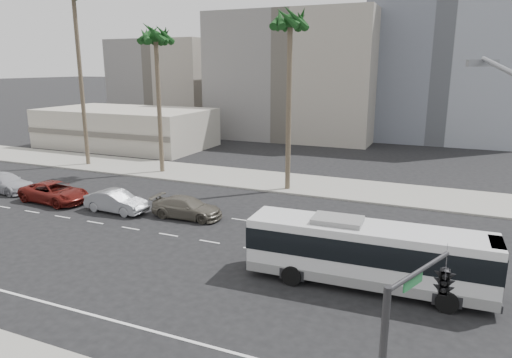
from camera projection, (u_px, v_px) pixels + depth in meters
The scene contains 15 objects.
ground at pixel (254, 249), 26.94m from camera, with size 700.00×700.00×0.00m, color black.
sidewalk_north at pixel (324, 186), 40.73m from camera, with size 120.00×7.00×0.15m, color gray.
commercial_low at pixel (126, 128), 61.03m from camera, with size 22.00×12.16×5.00m.
midrise_beige_west at pixel (300, 76), 69.49m from camera, with size 24.00×18.00×18.00m, color gray.
midrise_gray_center at pixel (445, 49), 67.08m from camera, with size 20.00×20.00×26.00m, color slate.
midrise_beige_far at pixel (174, 83), 84.30m from camera, with size 18.00×16.00×15.00m, color gray.
civic_tower at pixel (440, 11), 241.17m from camera, with size 42.00×42.00×129.00m.
city_bus at pixel (367, 252), 22.09m from camera, with size 11.71×3.00×3.34m.
car_a at pixel (187, 208), 32.43m from camera, with size 5.15×2.10×1.50m, color #5D574C.
car_b at pixel (116, 201), 33.69m from camera, with size 4.86×1.70×1.60m, color gray.
car_c at pixel (55, 192), 36.07m from camera, with size 5.88×2.71×1.63m, color maroon.
car_d at pixel (5, 183), 39.10m from camera, with size 5.53×2.25×1.61m, color #ADADB4.
traffic_signal at pixel (438, 286), 12.25m from camera, with size 2.62×3.66×5.72m.
palm_near at pixel (290, 25), 36.53m from camera, with size 4.49×4.49×15.14m.
palm_mid at pixel (156, 40), 43.22m from camera, with size 4.65×4.65×14.39m.
Camera 1 is at (10.05, -23.05, 10.52)m, focal length 32.07 mm.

